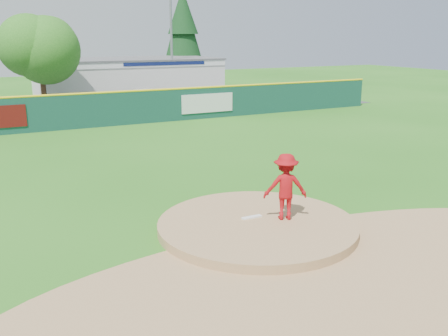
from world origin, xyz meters
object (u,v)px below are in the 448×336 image
van (149,97)px  conifer_tree (183,32)px  pool_building_grp (128,77)px  light_pole_right (171,31)px  deciduous_tree (39,46)px  pitcher (285,187)px

van → conifer_tree: (7.39, 10.78, 4.84)m
pool_building_grp → light_pole_right: size_ratio=1.52×
deciduous_tree → conifer_tree: conifer_tree is taller
pool_building_grp → light_pole_right: bearing=-44.9°
pitcher → van: size_ratio=0.38×
pool_building_grp → deciduous_tree: 11.01m
deciduous_tree → van: bearing=1.7°
van → pool_building_grp: bearing=-15.3°
deciduous_tree → conifer_tree: size_ratio=0.77×
pool_building_grp → conifer_tree: 8.95m
van → light_pole_right: size_ratio=0.49×
pitcher → light_pole_right: 30.60m
van → light_pole_right: 7.01m
conifer_tree → pool_building_grp: bearing=-150.2°
van → conifer_tree: size_ratio=0.52×
deciduous_tree → light_pole_right: bearing=20.0°
deciduous_tree → conifer_tree: (15.00, 11.00, 0.99)m
conifer_tree → light_pole_right: bearing=-119.7°
van → conifer_tree: bearing=-46.5°
van → deciduous_tree: (-7.61, -0.22, 3.85)m
light_pole_right → deciduous_tree: bearing=-160.0°
deciduous_tree → light_pole_right: (11.00, 4.00, 0.99)m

